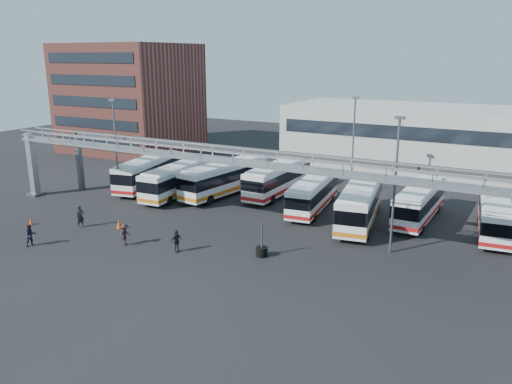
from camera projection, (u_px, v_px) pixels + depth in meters
The scene contains 22 objects.
ground at pixel (205, 254), 37.14m from camera, with size 140.00×140.00×0.00m, color black.
gantry at pixel (244, 167), 40.65m from camera, with size 51.40×5.15×7.10m.
apartment_building at pixel (130, 98), 76.12m from camera, with size 18.00×15.00×16.00m, color brown.
warehouse at pixel (454, 140), 62.70m from camera, with size 42.00×14.00×8.00m, color #9E9E99.
light_pole_left at pixel (116, 144), 49.78m from camera, with size 0.70×0.35×10.21m.
light_pole_mid at pixel (395, 178), 36.00m from camera, with size 0.70×0.35×10.21m.
light_pole_back at pixel (353, 140), 52.40m from camera, with size 0.70×0.35×10.21m.
bus_1 at pixel (148, 171), 55.39m from camera, with size 4.76×11.38×3.37m.
bus_2 at pixel (178, 179), 52.22m from camera, with size 3.30×11.05×3.31m.
bus_3 at pixel (224, 177), 52.34m from camera, with size 4.17×11.69×3.48m.
bus_4 at pixel (278, 178), 52.49m from camera, with size 2.70×11.11×3.37m.
bus_5 at pixel (313, 193), 47.26m from camera, with size 3.53×10.49×3.12m.
bus_6 at pixel (360, 203), 43.39m from camera, with size 4.49×11.71×3.47m.
bus_7 at pixel (419, 202), 44.29m from camera, with size 2.75×10.50×3.17m.
bus_8 at pixel (495, 215), 40.84m from camera, with size 3.28×10.18×3.04m.
pedestrian_a at pixel (80, 216), 42.76m from camera, with size 0.72×0.47×1.97m, color #202129.
pedestrian_b at pixel (31, 235), 38.53m from camera, with size 0.86×0.67×1.76m, color #231F2B.
pedestrian_c at pixel (125, 235), 38.70m from camera, with size 1.12×0.65×1.74m, color #2F1F23.
pedestrian_d at pixel (176, 241), 37.36m from camera, with size 1.02×0.42×1.74m, color black.
cone_left at pixel (31, 221), 43.56m from camera, with size 0.40×0.40×0.63m, color red.
cone_right at pixel (119, 224), 42.64m from camera, with size 0.49×0.49×0.78m, color red.
tire_stack at pixel (262, 251), 36.68m from camera, with size 0.89×0.89×2.53m.
Camera 1 is at (19.91, -28.53, 14.31)m, focal length 35.00 mm.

